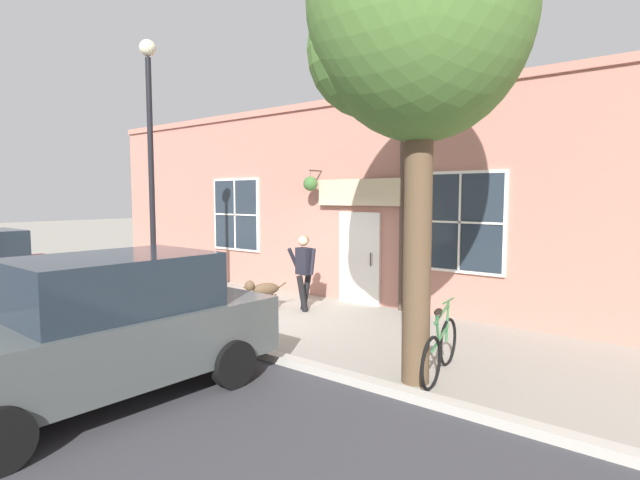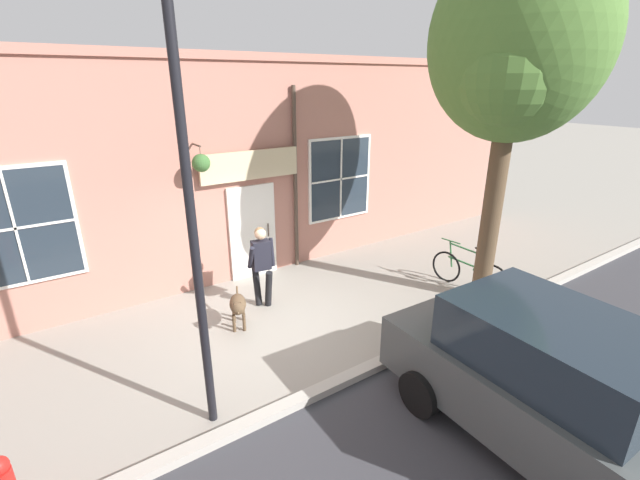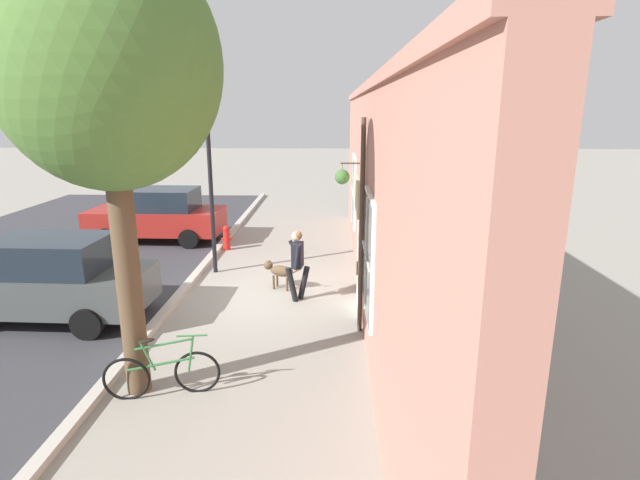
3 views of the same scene
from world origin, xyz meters
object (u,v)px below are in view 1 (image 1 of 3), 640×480
at_px(dog_on_leash, 263,289).
at_px(pedestrian_walking, 304,266).
at_px(parked_car_mid_block, 102,329).
at_px(street_lamp, 150,142).
at_px(leaning_bicycle, 440,348).
at_px(street_tree_by_curb, 414,15).
at_px(fire_hydrant, 95,287).

bearing_deg(dog_on_leash, pedestrian_walking, 123.82).
distance_m(parked_car_mid_block, street_lamp, 4.96).
bearing_deg(pedestrian_walking, leaning_bicycle, 66.10).
bearing_deg(dog_on_leash, parked_car_mid_block, 23.06).
relative_size(leaning_bicycle, parked_car_mid_block, 0.40).
bearing_deg(dog_on_leash, leaning_bicycle, 75.00).
xyz_separation_m(pedestrian_walking, street_tree_by_curb, (2.25, 3.78, 3.74)).
relative_size(dog_on_leash, parked_car_mid_block, 0.22).
distance_m(street_tree_by_curb, leaning_bicycle, 4.37).
height_order(pedestrian_walking, leaning_bicycle, pedestrian_walking).
bearing_deg(dog_on_leash, street_tree_by_curb, 68.84).
height_order(dog_on_leash, parked_car_mid_block, parked_car_mid_block).
relative_size(pedestrian_walking, street_tree_by_curb, 0.25).
bearing_deg(street_tree_by_curb, pedestrian_walking, -120.80).
height_order(street_tree_by_curb, street_lamp, street_tree_by_curb).
bearing_deg(fire_hydrant, dog_on_leash, 120.58).
bearing_deg(fire_hydrant, street_tree_by_curb, 91.87).
bearing_deg(dog_on_leash, fire_hydrant, -59.42).
height_order(parked_car_mid_block, fire_hydrant, parked_car_mid_block).
xyz_separation_m(dog_on_leash, street_tree_by_curb, (1.75, 4.53, 4.26)).
relative_size(parked_car_mid_block, street_lamp, 0.79).
relative_size(street_tree_by_curb, fire_hydrant, 8.48).
distance_m(dog_on_leash, street_lamp, 3.79).
height_order(street_tree_by_curb, fire_hydrant, street_tree_by_curb).
relative_size(pedestrian_walking, fire_hydrant, 2.13).
height_order(dog_on_leash, leaning_bicycle, leaning_bicycle).
distance_m(street_tree_by_curb, fire_hydrant, 9.04).
bearing_deg(fire_hydrant, leaning_bicycle, 95.18).
distance_m(street_tree_by_curb, parked_car_mid_block, 5.43).
xyz_separation_m(dog_on_leash, street_lamp, (1.86, -1.21, 3.07)).
bearing_deg(pedestrian_walking, fire_hydrant, -58.82).
bearing_deg(leaning_bicycle, street_lamp, -84.33).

